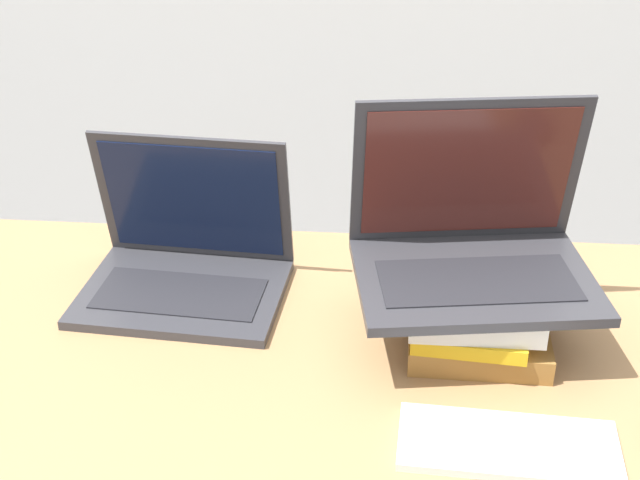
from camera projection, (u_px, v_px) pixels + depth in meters
name	position (u px, v px, depth m)	size (l,w,h in m)	color
desk	(305.00, 381.00, 1.44)	(1.40, 0.71, 0.71)	#9E754C
laptop_left	(186.00, 261.00, 1.51)	(0.35, 0.28, 0.26)	#333338
book_stack	(474.00, 310.00, 1.38)	(0.22, 0.27, 0.10)	olive
laptop_on_books	(472.00, 243.00, 1.35)	(0.39, 0.31, 0.27)	#333338
wireless_keyboard	(508.00, 445.00, 1.17)	(0.30, 0.14, 0.01)	white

